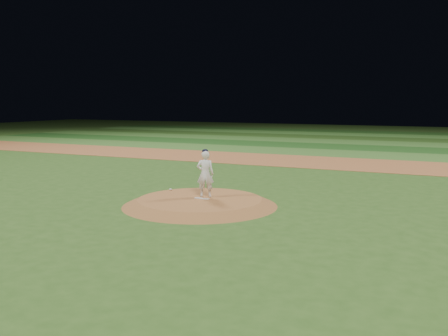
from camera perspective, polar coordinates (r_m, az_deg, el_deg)
The scene contains 12 objects.
ground at distance 17.81m, azimuth -2.76°, elevation -4.30°, with size 120.00×120.00×0.00m, color #2B4F19.
infield_dirt_band at distance 30.71m, azimuth 9.63°, elevation 0.73°, with size 70.00×6.00×0.02m, color #94562E.
outfield_stripe_0 at distance 36.00m, azimuth 12.01°, elevation 1.69°, with size 70.00×5.00×0.02m, color #366524.
outfield_stripe_1 at distance 40.86m, azimuth 13.64°, elevation 2.35°, with size 70.00×5.00×0.02m, color #1A4616.
outfield_stripe_2 at distance 45.75m, azimuth 14.92°, elevation 2.86°, with size 70.00×5.00×0.02m, color #356725.
outfield_stripe_3 at distance 50.66m, azimuth 15.96°, elevation 3.28°, with size 70.00×5.00×0.02m, color #244817.
outfield_stripe_4 at distance 55.59m, azimuth 16.81°, elevation 3.62°, with size 70.00×5.00×0.02m, color #3C772B.
outfield_stripe_5 at distance 60.53m, azimuth 17.52°, elevation 3.91°, with size 70.00×5.00×0.02m, color #214F19.
pitchers_mound at distance 17.78m, azimuth -2.76°, elevation -3.90°, with size 5.50×5.50×0.25m, color #92592D.
pitching_rubber at distance 17.70m, azimuth -2.55°, elevation -3.50°, with size 0.55×0.14×0.03m, color silver.
rosin_bag at distance 19.48m, azimuth -6.12°, elevation -2.44°, with size 0.12×0.12×0.06m, color silver.
pitcher_on_mound at distance 17.90m, azimuth -2.15°, elevation -0.63°, with size 0.72×0.60×1.74m.
Camera 1 is at (8.21, -15.35, 3.73)m, focal length 40.00 mm.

